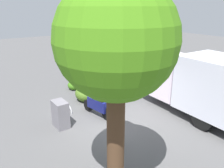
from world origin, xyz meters
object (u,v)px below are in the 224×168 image
(motorcycle, at_px, (98,105))
(stop_sign, at_px, (122,91))
(bike_rack_hoop, at_px, (67,111))
(utility_cabinet, at_px, (60,114))
(box_truck_near, at_px, (208,84))
(street_tree, at_px, (116,44))

(motorcycle, xyz_separation_m, stop_sign, (-2.25, 0.35, 1.46))
(motorcycle, xyz_separation_m, bike_rack_hoop, (1.15, 0.97, -0.52))
(motorcycle, bearing_deg, utility_cabinet, 78.57)
(box_truck_near, bearing_deg, motorcycle, 55.51)
(stop_sign, xyz_separation_m, street_tree, (-1.69, 1.39, 1.89))
(box_truck_near, height_order, utility_cabinet, box_truck_near)
(utility_cabinet, bearing_deg, motorcycle, -89.98)
(motorcycle, distance_m, stop_sign, 2.71)
(box_truck_near, height_order, stop_sign, stop_sign)
(utility_cabinet, bearing_deg, box_truck_near, -115.56)
(motorcycle, relative_size, street_tree, 0.34)
(street_tree, bearing_deg, stop_sign, -39.40)
(box_truck_near, height_order, motorcycle, box_truck_near)
(box_truck_near, distance_m, stop_sign, 4.21)
(street_tree, xyz_separation_m, bike_rack_hoop, (5.09, -0.77, -3.87))
(utility_cabinet, relative_size, bike_rack_hoop, 1.29)
(stop_sign, bearing_deg, bike_rack_hoop, 10.25)
(motorcycle, xyz_separation_m, utility_cabinet, (-0.00, 1.70, 0.03))
(stop_sign, bearing_deg, motorcycle, -8.87)
(stop_sign, bearing_deg, utility_cabinet, 30.93)
(street_tree, distance_m, bike_rack_hoop, 6.44)
(motorcycle, distance_m, utility_cabinet, 1.70)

